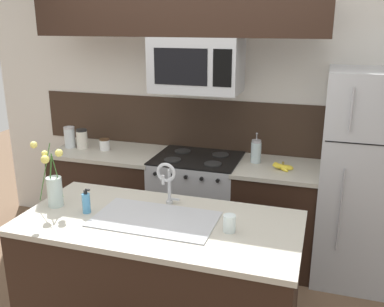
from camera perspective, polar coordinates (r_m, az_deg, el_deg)
name	(u,v)px	position (r m, az deg, el deg)	size (l,w,h in m)	color
ground_plane	(162,306)	(3.48, -3.96, -19.65)	(10.00, 10.00, 0.00)	brown
rear_partition	(240,110)	(4.01, 6.42, 5.81)	(5.20, 0.10, 2.60)	silver
splash_band	(207,125)	(4.06, 2.03, 3.87)	(3.45, 0.01, 0.48)	#332319
back_counter_left	(111,194)	(4.30, -10.71, -5.35)	(1.03, 0.65, 0.91)	black
back_counter_right	(275,215)	(3.86, 11.02, -8.11)	(0.71, 0.65, 0.91)	black
stove_range	(197,205)	(3.98, 0.66, -6.85)	(0.76, 0.64, 0.93)	#A8AAAF
microwave	(197,65)	(3.63, 0.63, 11.75)	(0.74, 0.40, 0.45)	#A8AAAF
refrigerator	(376,180)	(3.73, 23.29, -3.25)	(0.87, 0.74, 1.74)	#A8AAAF
storage_jar_tall	(70,137)	(4.31, -15.99, 2.12)	(0.10, 0.10, 0.20)	silver
storage_jar_medium	(82,139)	(4.25, -14.46, 1.91)	(0.11, 0.11, 0.19)	silver
storage_jar_short	(105,144)	(4.16, -11.56, 1.20)	(0.10, 0.10, 0.11)	silver
banana_bunch	(283,167)	(3.62, 12.03, -1.76)	(0.19, 0.16, 0.08)	yellow
french_press	(256,151)	(3.74, 8.53, 0.29)	(0.09, 0.09, 0.27)	silver
island_counter	(160,283)	(2.91, -4.23, -16.89)	(1.74, 0.84, 0.91)	black
kitchen_sink	(155,229)	(2.72, -4.93, -10.06)	(0.76, 0.44, 0.16)	#ADAFB5
sink_faucet	(167,178)	(2.80, -3.37, -3.26)	(0.14, 0.14, 0.31)	#B7BABF
dish_soap_bottle	(86,203)	(2.83, -13.92, -6.39)	(0.06, 0.05, 0.16)	#4C93C6
drinking_glass	(229,223)	(2.53, 5.01, -9.26)	(0.07, 0.07, 0.10)	silver
flower_vase	(54,186)	(2.96, -17.92, -4.20)	(0.15, 0.18, 0.46)	silver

